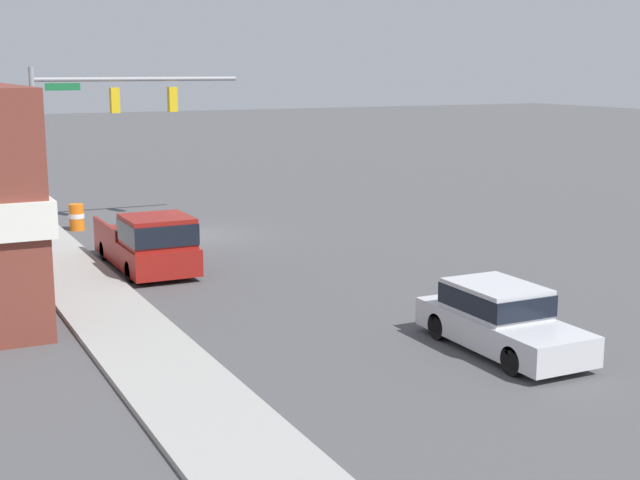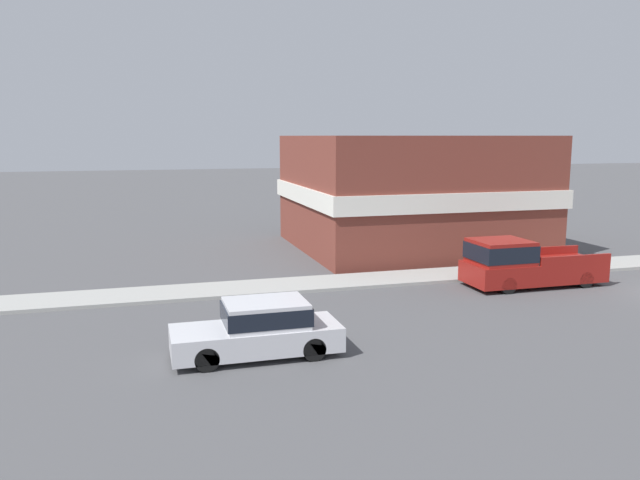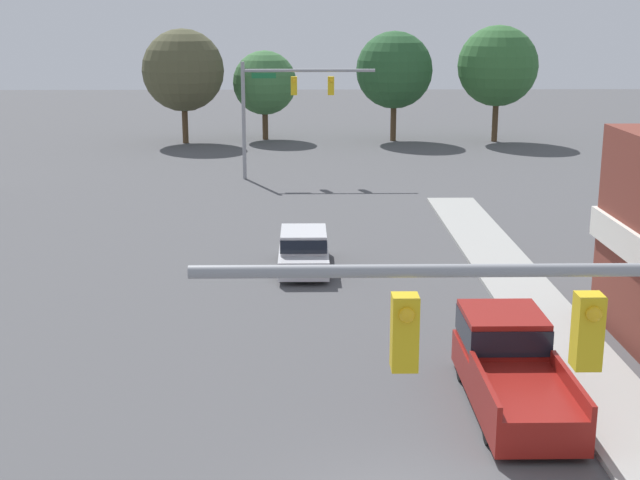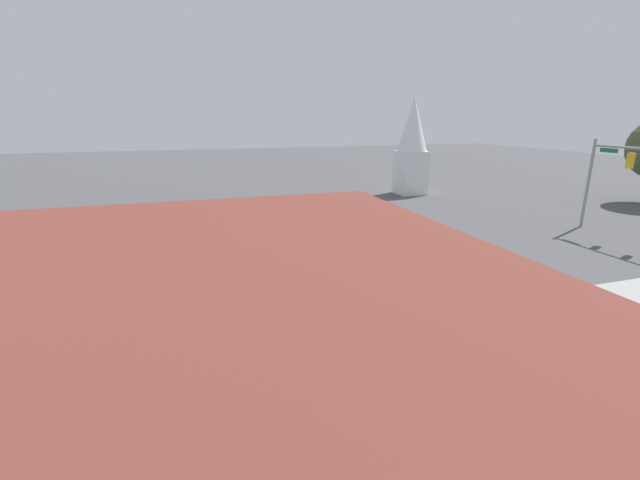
# 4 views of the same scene
# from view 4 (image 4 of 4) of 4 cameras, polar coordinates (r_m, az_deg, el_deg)

# --- Properties ---
(ground_plane) EXTENTS (200.00, 200.00, 0.00)m
(ground_plane) POSITION_cam_4_polar(r_m,az_deg,el_deg) (22.24, -34.71, -8.93)
(ground_plane) COLOR #4C4C4F
(far_signal_assembly) EXTENTS (7.69, 0.49, 6.78)m
(far_signal_assembly) POSITION_cam_4_polar(r_m,az_deg,el_deg) (37.24, 35.26, 7.95)
(far_signal_assembly) COLOR gray
(far_signal_assembly) RESTS_ON ground
(car_lead) EXTENTS (1.84, 4.71, 1.57)m
(car_lead) POSITION_cam_4_polar(r_m,az_deg,el_deg) (24.87, 7.66, -1.62)
(car_lead) COLOR black
(car_lead) RESTS_ON ground
(pickup_truck_parked) EXTENTS (2.13, 5.77, 1.98)m
(pickup_truck_parked) POSITION_cam_4_polar(r_m,az_deg,el_deg) (17.85, -21.16, -9.41)
(pickup_truck_parked) COLOR black
(pickup_truck_parked) RESTS_ON ground
(corner_brick_building) EXTENTS (11.60, 12.30, 6.13)m
(corner_brick_building) POSITION_cam_4_polar(r_m,az_deg,el_deg) (8.31, -21.09, -24.44)
(corner_brick_building) COLOR brown
(corner_brick_building) RESTS_ON ground
(church_steeple) EXTENTS (3.24, 3.24, 10.46)m
(church_steeple) POSITION_cam_4_polar(r_m,az_deg,el_deg) (48.78, 12.18, 12.41)
(church_steeple) COLOR white
(church_steeple) RESTS_ON ground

